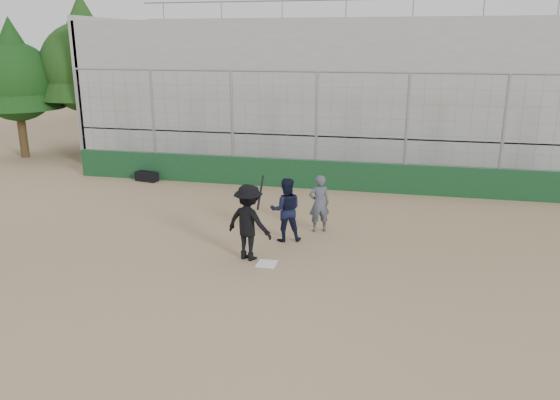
% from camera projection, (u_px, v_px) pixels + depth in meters
% --- Properties ---
extents(ground, '(90.00, 90.00, 0.00)m').
position_uv_depth(ground, '(267.00, 264.00, 12.60)').
color(ground, '#826546').
rests_on(ground, ground).
extents(home_plate, '(0.44, 0.44, 0.02)m').
position_uv_depth(home_plate, '(267.00, 264.00, 12.60)').
color(home_plate, white).
rests_on(home_plate, ground).
extents(backstop, '(18.10, 0.25, 4.04)m').
position_uv_depth(backstop, '(316.00, 162.00, 18.90)').
color(backstop, '#11381C').
rests_on(backstop, ground).
extents(bleachers, '(20.25, 6.70, 6.98)m').
position_uv_depth(bleachers, '(335.00, 92.00, 22.99)').
color(bleachers, gray).
rests_on(bleachers, ground).
extents(tree_left, '(4.48, 4.48, 7.00)m').
position_uv_depth(tree_left, '(85.00, 55.00, 24.02)').
color(tree_left, '#3A2015').
rests_on(tree_left, ground).
extents(tree_right, '(3.84, 3.84, 6.00)m').
position_uv_depth(tree_right, '(14.00, 71.00, 23.32)').
color(tree_right, '#372714').
rests_on(tree_right, ground).
extents(batter_at_plate, '(1.33, 1.02, 1.96)m').
position_uv_depth(batter_at_plate, '(249.00, 222.00, 12.68)').
color(batter_at_plate, black).
rests_on(batter_at_plate, ground).
extents(catcher_crouched, '(0.96, 0.85, 1.13)m').
position_uv_depth(catcher_crouched, '(286.00, 220.00, 13.93)').
color(catcher_crouched, black).
rests_on(catcher_crouched, ground).
extents(umpire, '(0.67, 0.57, 1.41)m').
position_uv_depth(umpire, '(319.00, 206.00, 14.61)').
color(umpire, '#444A56').
rests_on(umpire, ground).
extents(equipment_bag, '(0.88, 0.52, 0.39)m').
position_uv_depth(equipment_bag, '(147.00, 176.00, 20.09)').
color(equipment_bag, black).
rests_on(equipment_bag, ground).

